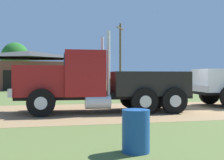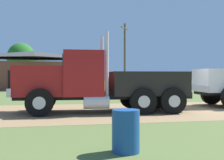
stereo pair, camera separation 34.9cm
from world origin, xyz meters
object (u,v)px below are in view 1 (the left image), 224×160
object	(u,v)px
shed_building	(29,71)
utility_pole_near	(120,54)
truck_foreground_white	(100,83)
steel_barrel	(136,131)

from	to	relation	value
shed_building	utility_pole_near	xyz separation A→B (m)	(11.14, -1.04, 2.10)
truck_foreground_white	shed_building	distance (m)	24.35
truck_foreground_white	steel_barrel	distance (m)	6.68
truck_foreground_white	steel_barrel	bearing A→B (deg)	-93.83
truck_foreground_white	utility_pole_near	bearing A→B (deg)	73.93
truck_foreground_white	steel_barrel	size ratio (longest dim) A/B	8.80
truck_foreground_white	steel_barrel	xyz separation A→B (m)	(-0.44, -6.62, -0.81)
utility_pole_near	shed_building	bearing A→B (deg)	174.65
shed_building	utility_pole_near	distance (m)	11.38
truck_foreground_white	shed_building	size ratio (longest dim) A/B	0.56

